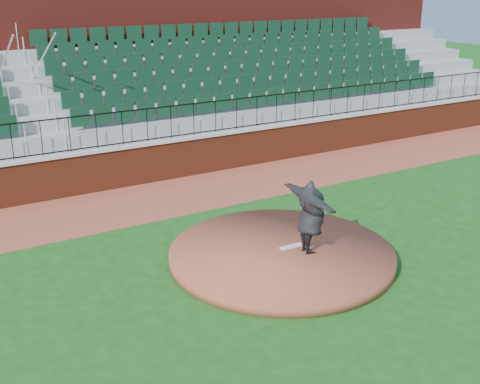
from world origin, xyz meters
TOP-DOWN VIEW (x-y plane):
  - ground at (0.00, 0.00)m, footprint 90.00×90.00m
  - warning_track at (0.00, 5.40)m, footprint 34.00×3.20m
  - field_wall at (0.00, 7.00)m, footprint 34.00×0.35m
  - wall_cap at (0.00, 7.00)m, footprint 34.00×0.45m
  - wall_railing at (0.00, 7.00)m, footprint 34.00×0.05m
  - seating_stands at (0.00, 9.72)m, footprint 34.00×5.10m
  - concourse_wall at (0.00, 12.52)m, footprint 34.00×0.50m
  - pitchers_mound at (0.33, 0.24)m, footprint 5.05×5.05m
  - pitching_rubber at (0.59, 0.24)m, footprint 0.54×0.16m
  - pitcher at (0.79, -0.18)m, footprint 0.82×2.12m

SIDE VIEW (x-z plane):
  - ground at x=0.00m, z-range 0.00..0.00m
  - warning_track at x=0.00m, z-range 0.00..0.01m
  - pitchers_mound at x=0.33m, z-range 0.00..0.25m
  - pitching_rubber at x=0.59m, z-range 0.25..0.29m
  - field_wall at x=0.00m, z-range 0.00..1.20m
  - pitcher at x=0.79m, z-range 0.25..1.93m
  - wall_cap at x=0.00m, z-range 1.20..1.30m
  - wall_railing at x=0.00m, z-range 1.30..2.30m
  - seating_stands at x=0.00m, z-range 0.00..4.60m
  - concourse_wall at x=0.00m, z-range 0.00..5.50m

